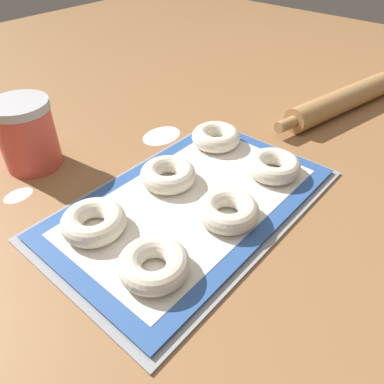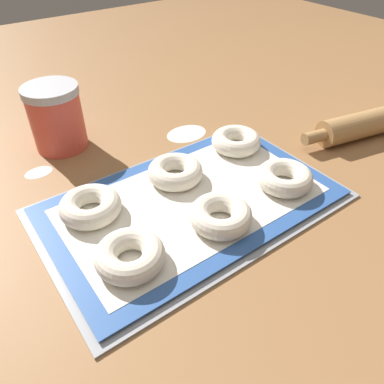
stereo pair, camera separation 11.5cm
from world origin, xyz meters
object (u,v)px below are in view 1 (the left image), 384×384
Objects in this scene: bagel_front_left at (154,264)px; bagel_front_center at (228,210)px; baking_tray at (192,203)px; bagel_back_center at (168,174)px; flour_canister at (27,134)px; bagel_back_right at (216,137)px; rolling_pin at (342,100)px; bagel_front_right at (273,166)px; bagel_back_left at (94,222)px.

bagel_front_left and bagel_front_center have the same top height.
bagel_back_center reaches higher than baking_tray.
flour_canister is at bearing 83.50° from bagel_front_left.
bagel_back_center is 1.00× the size of bagel_back_right.
bagel_back_right is at bearing 159.36° from rolling_pin.
bagel_front_left is 0.22× the size of rolling_pin.
baking_tray is 0.19m from bagel_back_right.
bagel_front_right and bagel_back_right have the same top height.
bagel_back_right is at bearing 5.85° from bagel_back_center.
flour_canister reaches higher than rolling_pin.
bagel_front_right is at bearing -21.99° from baking_tray.
bagel_back_center is 0.75× the size of flour_canister.
bagel_front_center is at bearing -88.44° from baking_tray.
bagel_front_left and bagel_back_right have the same top height.
bagel_back_left is 1.00× the size of bagel_back_center.
rolling_pin is at bearing 1.66° from bagel_front_left.
bagel_front_right is at bearing -95.30° from bagel_back_right.
bagel_back_center is 0.22× the size of rolling_pin.
bagel_front_left is 0.31m from bagel_front_right.
bagel_front_left is 1.00× the size of bagel_back_right.
bagel_back_left is at bearing 90.51° from bagel_front_left.
bagel_back_right is 0.75× the size of flour_canister.
bagel_back_right is (0.16, 0.02, 0.00)m from bagel_back_center.
flour_canister is (-0.27, 0.39, 0.04)m from bagel_front_right.
flour_canister is (-0.28, 0.24, 0.04)m from bagel_back_right.
bagel_back_right reaches higher than baking_tray.
bagel_front_center is 0.51m from rolling_pin.
baking_tray is 1.13× the size of rolling_pin.
bagel_front_right is 0.34m from bagel_back_left.
bagel_front_right is at bearing 3.80° from bagel_front_center.
flour_canister is (-0.12, 0.25, 0.04)m from bagel_back_center.
bagel_front_center is at bearing -176.20° from bagel_front_right.
baking_tray is at bearing -98.65° from bagel_back_center.
bagel_back_left is 0.17m from bagel_back_center.
rolling_pin is at bearing -30.34° from flour_canister.
bagel_front_left is at bearing -178.34° from rolling_pin.
bagel_front_left and bagel_back_left have the same top height.
bagel_back_right is (0.01, 0.15, 0.00)m from bagel_front_right.
bagel_front_left is 1.00× the size of bagel_front_right.
bagel_front_center is 0.21m from bagel_back_left.
rolling_pin is (0.36, 0.02, 0.00)m from bagel_front_right.
bagel_front_right and bagel_back_center have the same top height.
bagel_front_center is at bearing -93.28° from bagel_back_center.
bagel_back_center is (0.17, -0.00, 0.00)m from bagel_back_left.
flour_canister is (0.04, 0.39, 0.04)m from bagel_front_left.
bagel_front_left is 0.21m from bagel_back_center.
bagel_front_left is at bearing -141.60° from bagel_back_center.
baking_tray is at bearing -70.84° from flour_canister.
bagel_back_left is 0.33m from bagel_back_right.
bagel_front_left is at bearing -157.41° from baking_tray.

